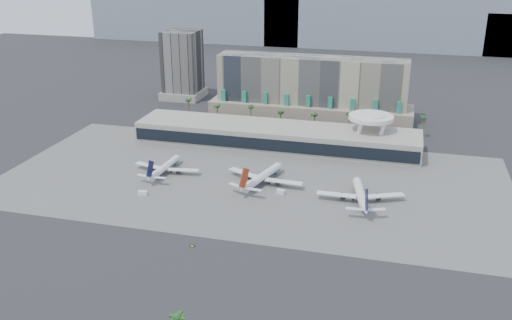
% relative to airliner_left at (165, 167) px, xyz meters
% --- Properties ---
extents(ground, '(900.00, 900.00, 0.00)m').
position_rel_airliner_left_xyz_m(ground, '(47.12, -51.68, -3.35)').
color(ground, '#232326').
rests_on(ground, ground).
extents(apron_pad, '(260.00, 130.00, 0.06)m').
position_rel_airliner_left_xyz_m(apron_pad, '(47.12, 3.32, -3.32)').
color(apron_pad, '#5B5B59').
rests_on(apron_pad, ground).
extents(mountain_ridge, '(680.00, 60.00, 70.00)m').
position_rel_airliner_left_xyz_m(mountain_ridge, '(75.00, 418.32, 26.54)').
color(mountain_ridge, gray).
rests_on(mountain_ridge, ground).
extents(hotel, '(140.00, 30.00, 42.00)m').
position_rel_airliner_left_xyz_m(hotel, '(57.12, 122.73, 13.46)').
color(hotel, tan).
rests_on(hotel, ground).
extents(office_tower, '(30.00, 30.00, 52.00)m').
position_rel_airliner_left_xyz_m(office_tower, '(-47.88, 148.32, 19.59)').
color(office_tower, black).
rests_on(office_tower, ground).
extents(terminal, '(170.00, 32.50, 14.50)m').
position_rel_airliner_left_xyz_m(terminal, '(47.12, 58.16, 3.16)').
color(terminal, '#B5AA9F').
rests_on(terminal, ground).
extents(saucer_structure, '(26.00, 26.00, 21.89)m').
position_rel_airliner_left_xyz_m(saucer_structure, '(102.12, 64.32, 15.10)').
color(saucer_structure, white).
rests_on(saucer_structure, ground).
extents(palm_row, '(157.80, 2.80, 13.10)m').
position_rel_airliner_left_xyz_m(palm_row, '(54.12, 93.32, 7.15)').
color(palm_row, brown).
rests_on(palm_row, ground).
extents(airliner_left, '(37.33, 38.50, 13.28)m').
position_rel_airliner_left_xyz_m(airliner_left, '(0.00, 0.00, 0.00)').
color(airliner_left, white).
rests_on(airliner_left, ground).
extents(airliner_centre, '(41.48, 43.02, 15.18)m').
position_rel_airliner_left_xyz_m(airliner_centre, '(53.67, -0.39, 0.48)').
color(airliner_centre, white).
rests_on(airliner_centre, ground).
extents(airliner_right, '(41.16, 42.79, 14.93)m').
position_rel_airliner_left_xyz_m(airliner_right, '(103.83, -9.61, 0.42)').
color(airliner_right, white).
rests_on(airliner_right, ground).
extents(service_vehicle_a, '(4.71, 3.07, 2.12)m').
position_rel_airliner_left_xyz_m(service_vehicle_a, '(0.54, -29.13, -2.29)').
color(service_vehicle_a, white).
rests_on(service_vehicle_a, ground).
extents(service_vehicle_b, '(4.45, 3.22, 2.06)m').
position_rel_airliner_left_xyz_m(service_vehicle_b, '(65.35, -10.40, -2.32)').
color(service_vehicle_b, silver).
rests_on(service_vehicle_b, ground).
extents(taxiway_sign, '(2.07, 0.39, 0.94)m').
position_rel_airliner_left_xyz_m(taxiway_sign, '(41.67, -70.18, -2.89)').
color(taxiway_sign, black).
rests_on(taxiway_sign, ground).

